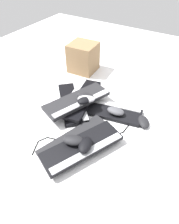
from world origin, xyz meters
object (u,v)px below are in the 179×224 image
keyboard_4 (82,147)px  mouse_1 (116,111)px  keyboard_1 (77,140)px  mouse_4 (143,122)px  mouse_2 (85,100)px  keyboard_2 (108,110)px  mouse_6 (73,140)px  keyboard_3 (80,98)px  keyboard_0 (73,102)px  keyboard_5 (77,100)px  mouse_3 (86,96)px  mouse_5 (85,145)px  mouse_0 (86,99)px  cardboard_box (83,57)px

keyboard_4 → mouse_1: size_ratio=4.20×
keyboard_1 → mouse_4: size_ratio=4.23×
keyboard_1 → mouse_2: bearing=-68.9°
keyboard_2 → mouse_6: (0.01, 0.37, 0.07)m
keyboard_3 → keyboard_0: bearing=38.7°
keyboard_5 → mouse_4: keyboard_5 is taller
keyboard_2 → keyboard_5: bearing=22.4°
keyboard_2 → mouse_4: (-0.24, -0.02, 0.01)m
keyboard_3 → mouse_1: mouse_1 is taller
keyboard_4 → mouse_3: mouse_3 is taller
mouse_6 → mouse_5: bearing=162.0°
keyboard_1 → mouse_0: (0.09, -0.24, 0.10)m
keyboard_1 → mouse_6: bearing=108.0°
keyboard_0 → mouse_6: size_ratio=3.85×
mouse_1 → keyboard_4: bearing=79.7°
mouse_6 → cardboard_box: bearing=-84.1°
keyboard_0 → mouse_3: bearing=179.3°
mouse_1 → mouse_2: 0.20m
keyboard_1 → keyboard_3: size_ratio=1.01×
keyboard_1 → mouse_0: mouse_0 is taller
mouse_2 → mouse_5: 0.33m
mouse_0 → cardboard_box: (0.31, -0.45, 0.01)m
mouse_1 → keyboard_1: bearing=67.4°
mouse_1 → mouse_4: size_ratio=1.00×
cardboard_box → mouse_1: bearing=141.6°
mouse_3 → mouse_6: mouse_3 is taller
keyboard_0 → mouse_3: (-0.11, 0.00, 0.10)m
mouse_5 → keyboard_1: bearing=47.4°
keyboard_1 → keyboard_3: bearing=-60.1°
keyboard_2 → keyboard_1: bearing=84.6°
keyboard_5 → mouse_5: (-0.24, 0.29, 0.01)m
keyboard_0 → keyboard_3: 0.06m
mouse_1 → mouse_3: (0.20, 0.04, 0.06)m
mouse_5 → mouse_6: (0.07, 0.01, 0.00)m
mouse_4 → cardboard_box: bearing=28.0°
mouse_3 → cardboard_box: bearing=109.8°
keyboard_5 → mouse_3: mouse_3 is taller
keyboard_4 → mouse_6: mouse_6 is taller
keyboard_4 → mouse_2: 0.32m
keyboard_5 → mouse_3: size_ratio=4.22×
mouse_3 → keyboard_3: bearing=136.8°
keyboard_0 → mouse_0: bearing=170.6°
mouse_2 → mouse_6: size_ratio=1.00×
mouse_0 → mouse_5: (-0.18, 0.29, -0.03)m
keyboard_4 → mouse_5: 0.04m
keyboard_5 → mouse_2: size_ratio=4.22×
mouse_2 → mouse_5: bearing=53.3°
mouse_0 → mouse_4: mouse_0 is taller
keyboard_2 → mouse_5: bearing=99.0°
mouse_3 → keyboard_1: bearing=-82.7°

